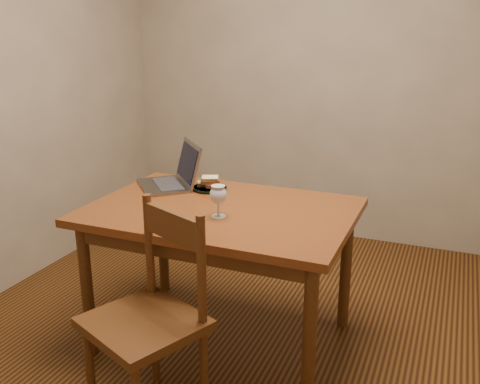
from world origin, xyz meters
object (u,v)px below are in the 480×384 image
at_px(table, 221,224).
at_px(laptop, 175,175).
at_px(plate, 210,188).
at_px(milk_glass, 218,201).
at_px(chair, 148,309).

height_order(table, laptop, laptop).
height_order(table, plate, plate).
xyz_separation_m(plate, laptop, (-0.21, -0.01, 0.06)).
bearing_deg(table, milk_glass, -70.88).
relative_size(table, laptop, 2.85).
relative_size(plate, milk_glass, 1.20).
height_order(plate, milk_glass, milk_glass).
bearing_deg(chair, plate, 122.41).
bearing_deg(table, chair, -93.44).
relative_size(table, chair, 2.31).
distance_m(table, milk_glass, 0.21).
distance_m(table, laptop, 0.49).
bearing_deg(laptop, chair, -20.66).
bearing_deg(plate, milk_glass, -59.19).
bearing_deg(milk_glass, plate, 120.81).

